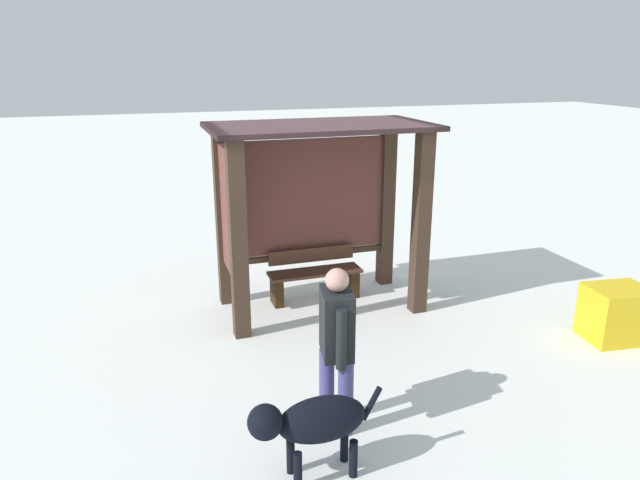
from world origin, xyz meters
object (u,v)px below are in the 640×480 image
Objects in this scene: dog at (312,422)px; grit_bin at (616,314)px; bus_shelter at (310,189)px; bench_left_inside at (314,276)px; person_walking at (337,339)px.

dog reaches higher than grit_bin.
dog is at bearing -164.07° from grit_bin.
bus_shelter is 4.00× the size of grit_bin.
bench_left_inside reaches higher than grit_bin.
bus_shelter is at bearing 145.14° from grit_bin.
bus_shelter reaches higher than person_walking.
bus_shelter reaches higher than dog.
grit_bin is (3.07, -2.30, -0.00)m from bench_left_inside.
grit_bin is at bearing -36.85° from bench_left_inside.
dog is at bearing -107.81° from bench_left_inside.
bench_left_inside is at bearing 47.45° from bus_shelter.
dog is (-0.40, -0.56, -0.39)m from person_walking.
bus_shelter is 1.28m from bench_left_inside.
bench_left_inside is (0.09, 0.10, -1.27)m from bus_shelter.
grit_bin is (3.16, -2.20, -1.28)m from bus_shelter.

